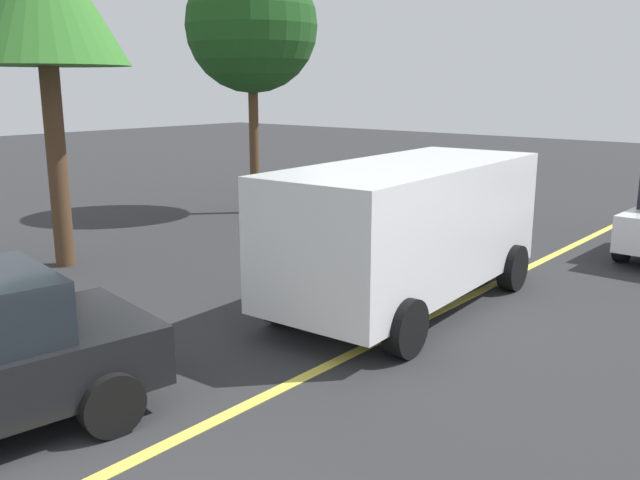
# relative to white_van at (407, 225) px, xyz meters

# --- Properties ---
(lane_marking_centre) EXTENTS (28.00, 0.16, 0.01)m
(lane_marking_centre) POSITION_rel_white_van_xyz_m (-3.49, -0.55, -1.26)
(lane_marking_centre) COLOR #E0D14C
(white_van) EXTENTS (5.31, 2.50, 2.20)m
(white_van) POSITION_rel_white_van_xyz_m (0.00, 0.00, 0.00)
(white_van) COLOR white
(white_van) RESTS_ON ground_plane
(tree_right_verge) EXTENTS (3.33, 3.33, 6.43)m
(tree_right_verge) POSITION_rel_white_van_xyz_m (3.98, 7.32, 3.48)
(tree_right_verge) COLOR #513823
(tree_right_verge) RESTS_ON ground_plane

